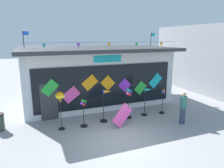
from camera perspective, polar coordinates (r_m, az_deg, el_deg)
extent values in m
plane|color=gray|center=(9.01, 2.14, -16.00)|extent=(80.00, 80.00, 0.00)
cube|color=silver|center=(14.16, -4.72, 2.31)|extent=(9.21, 4.85, 3.52)
cube|color=#333338|center=(13.52, -4.32, 9.75)|extent=(9.61, 5.73, 0.20)
cube|color=white|center=(11.64, -1.28, 7.11)|extent=(8.48, 0.08, 0.58)
cube|color=#19B7BC|center=(11.62, -1.23, 7.09)|extent=(1.66, 0.04, 0.41)
cube|color=black|center=(11.92, -1.26, -0.55)|extent=(8.29, 0.06, 2.46)
cube|color=#333338|center=(11.40, -17.13, -4.80)|extent=(0.90, 0.07, 2.00)
cube|color=green|center=(11.15, -16.96, -1.06)|extent=(0.96, 0.03, 0.97)
cube|color=#EA4CA3|center=(11.40, -11.39, -2.98)|extent=(1.05, 0.03, 1.00)
cube|color=orange|center=(11.48, -6.22, 0.38)|extent=(0.99, 0.03, 0.95)
cube|color=orange|center=(11.82, -1.16, 0.30)|extent=(0.91, 0.03, 0.91)
cube|color=purple|center=(12.28, 3.57, -0.32)|extent=(0.87, 0.03, 0.87)
cube|color=green|center=(12.83, 7.92, -1.06)|extent=(0.88, 0.03, 0.90)
cube|color=#19B7BC|center=(13.30, 12.03, 0.90)|extent=(1.00, 0.03, 1.02)
cylinder|color=black|center=(11.35, -0.85, 11.58)|extent=(8.85, 0.01, 0.01)
cone|color=#19B7BC|center=(10.64, -18.47, 10.08)|extent=(0.20, 0.20, 0.22)
cone|color=purple|center=(10.87, -9.38, 10.61)|extent=(0.20, 0.20, 0.22)
cone|color=orange|center=(11.35, -0.84, 10.87)|extent=(0.20, 0.20, 0.22)
cone|color=green|center=(12.06, 6.85, 10.90)|extent=(0.20, 0.20, 0.22)
cone|color=orange|center=(12.95, 13.60, 10.77)|extent=(0.20, 0.20, 0.22)
cylinder|color=black|center=(13.33, -23.51, 11.26)|extent=(0.04, 0.04, 0.99)
cube|color=blue|center=(13.33, -22.95, 12.93)|extent=(0.32, 0.02, 0.22)
cylinder|color=black|center=(15.74, 10.82, 12.11)|extent=(0.04, 0.04, 0.95)
cube|color=#19B7BC|center=(15.83, 11.38, 13.38)|extent=(0.32, 0.02, 0.22)
cylinder|color=black|center=(10.42, -13.83, -12.02)|extent=(0.30, 0.30, 0.06)
cylinder|color=black|center=(10.14, -14.05, -8.31)|extent=(0.03, 0.03, 1.50)
sphere|color=orange|center=(9.84, -14.35, -3.20)|extent=(0.38, 0.38, 0.38)
cube|color=yellow|center=(9.84, -14.35, -3.20)|extent=(0.38, 0.38, 0.08)
cube|color=brown|center=(9.91, -14.27, -4.58)|extent=(0.10, 0.10, 0.10)
cylinder|color=black|center=(10.51, -7.84, -11.51)|extent=(0.36, 0.36, 0.06)
cylinder|color=black|center=(10.28, -7.94, -8.44)|extent=(0.03, 0.03, 1.27)
cylinder|color=black|center=(10.03, -8.00, -5.15)|extent=(0.06, 0.04, 0.06)
cone|color=green|center=(10.05, -7.43, -5.09)|extent=(0.15, 0.16, 0.15)
cone|color=green|center=(10.00, -8.02, -4.59)|extent=(0.16, 0.15, 0.15)
cone|color=purple|center=(10.01, -8.57, -5.21)|extent=(0.15, 0.16, 0.15)
cone|color=red|center=(10.06, -7.98, -5.71)|extent=(0.16, 0.15, 0.15)
cylinder|color=black|center=(11.00, -2.32, -10.25)|extent=(0.39, 0.39, 0.06)
cylinder|color=black|center=(10.72, -2.35, -6.42)|extent=(0.03, 0.03, 1.62)
cone|color=orange|center=(10.54, -1.34, -2.14)|extent=(0.44, 0.27, 0.18)
cylinder|color=blue|center=(10.48, -2.39, -2.24)|extent=(0.03, 0.16, 0.16)
cylinder|color=black|center=(11.47, 4.52, -9.27)|extent=(0.39, 0.39, 0.06)
cylinder|color=black|center=(11.22, 4.59, -5.91)|extent=(0.03, 0.03, 1.48)
cylinder|color=black|center=(10.97, 4.75, -2.31)|extent=(0.06, 0.04, 0.06)
cone|color=blue|center=(11.03, 5.36, -2.24)|extent=(0.19, 0.20, 0.19)
cone|color=#19B7BC|center=(10.94, 4.76, -1.64)|extent=(0.20, 0.19, 0.19)
cone|color=#EA4CA3|center=(10.92, 4.13, -2.37)|extent=(0.19, 0.20, 0.19)
cone|color=red|center=(11.01, 4.74, -2.96)|extent=(0.20, 0.19, 0.19)
cylinder|color=black|center=(11.96, 9.00, -8.46)|extent=(0.35, 0.35, 0.06)
cylinder|color=black|center=(11.72, 9.12, -5.19)|extent=(0.03, 0.03, 1.49)
cone|color=#19B7BC|center=(11.62, 10.21, -1.54)|extent=(0.45, 0.17, 0.17)
cylinder|color=#19B7BC|center=(11.51, 9.25, -1.65)|extent=(0.03, 0.16, 0.16)
cylinder|color=black|center=(12.47, 13.72, -7.77)|extent=(0.30, 0.30, 0.06)
cylinder|color=black|center=(12.26, 13.88, -4.96)|extent=(0.03, 0.03, 1.34)
cylinder|color=black|center=(12.04, 14.16, -1.97)|extent=(0.06, 0.04, 0.06)
cone|color=yellow|center=(12.09, 14.51, -1.93)|extent=(0.13, 0.14, 0.13)
cone|color=red|center=(12.02, 14.19, -1.56)|extent=(0.14, 0.13, 0.13)
cone|color=blue|center=(11.99, 13.82, -2.02)|extent=(0.13, 0.14, 0.13)
cone|color=#EA4CA3|center=(12.07, 14.14, -2.38)|extent=(0.14, 0.13, 0.13)
cylinder|color=#333D56|center=(11.21, 19.05, -8.33)|extent=(0.28, 0.28, 0.86)
cylinder|color=#337066|center=(10.97, 19.33, -4.77)|extent=(0.34, 0.34, 0.60)
sphere|color=tan|center=(10.86, 19.49, -2.71)|extent=(0.22, 0.22, 0.22)
cube|color=#EA4CA3|center=(10.17, 2.90, -8.77)|extent=(1.20, 0.26, 1.20)
cube|color=#99999E|center=(20.30, 28.29, 6.58)|extent=(6.85, 9.21, 5.30)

